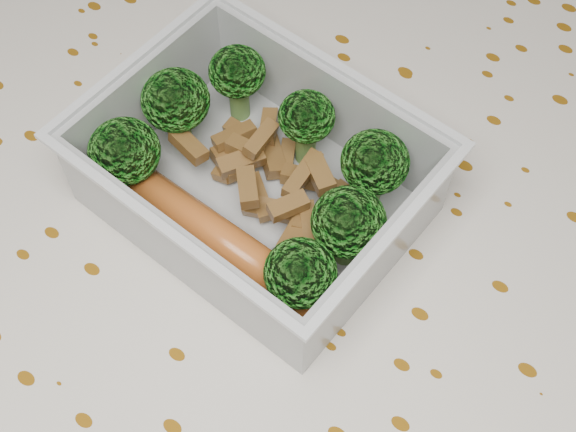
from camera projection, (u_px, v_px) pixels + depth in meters
The scene contains 6 objects.
dining_table at pixel (294, 299), 0.51m from camera, with size 1.40×0.90×0.75m.
tablecloth at pixel (294, 261), 0.46m from camera, with size 1.46×0.96×0.19m.
lunch_container at pixel (257, 183), 0.42m from camera, with size 0.18×0.15×0.06m.
broccoli_florets at pixel (260, 160), 0.41m from camera, with size 0.16×0.12×0.05m.
meat_pile at pixel (274, 179), 0.43m from camera, with size 0.11×0.07×0.03m.
sausage at pixel (215, 237), 0.41m from camera, with size 0.15×0.03×0.02m.
Camera 1 is at (0.12, -0.18, 1.13)m, focal length 50.00 mm.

